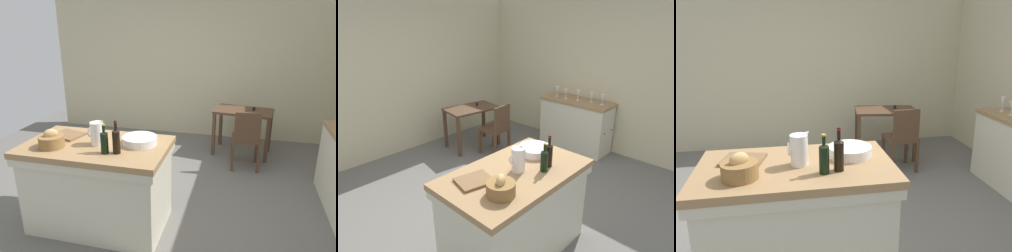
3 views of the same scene
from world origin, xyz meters
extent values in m
plane|color=#66635E|center=(0.00, 0.00, 0.00)|extent=(6.76, 6.76, 0.00)
cube|color=beige|center=(0.00, 2.60, 1.30)|extent=(5.32, 0.12, 2.60)
cube|color=#99754C|center=(-0.40, -0.52, 0.89)|extent=(1.45, 0.85, 0.06)
cube|color=beige|center=(-0.40, -0.52, 0.82)|extent=(1.43, 0.83, 0.08)
cube|color=beige|center=(-0.40, -0.52, 0.43)|extent=(1.37, 0.77, 0.86)
cube|color=#513826|center=(1.02, 1.80, 0.72)|extent=(0.97, 0.69, 0.04)
cube|color=#513826|center=(0.57, 1.62, 0.35)|extent=(0.06, 0.06, 0.71)
cube|color=#513826|center=(1.39, 1.50, 0.35)|extent=(0.06, 0.06, 0.71)
cube|color=#513826|center=(0.64, 2.10, 0.35)|extent=(0.06, 0.06, 0.71)
cube|color=#513826|center=(1.47, 1.98, 0.35)|extent=(0.06, 0.06, 0.71)
cylinder|color=black|center=(1.17, 1.83, 0.77)|extent=(0.04, 0.04, 0.05)
cube|color=#513826|center=(1.08, 1.28, 0.45)|extent=(0.42, 0.42, 0.04)
cube|color=#513826|center=(1.09, 1.10, 0.69)|extent=(0.36, 0.05, 0.42)
cube|color=#513826|center=(1.25, 1.47, 0.22)|extent=(0.04, 0.04, 0.43)
cube|color=#513826|center=(0.89, 1.45, 0.22)|extent=(0.04, 0.04, 0.43)
cube|color=#513826|center=(1.27, 1.11, 0.22)|extent=(0.04, 0.04, 0.43)
cube|color=#513826|center=(0.91, 1.09, 0.22)|extent=(0.04, 0.04, 0.43)
cylinder|color=white|center=(-0.38, -0.53, 1.04)|extent=(0.13, 0.13, 0.23)
cone|color=white|center=(-0.32, -0.53, 1.16)|extent=(0.07, 0.04, 0.06)
torus|color=white|center=(-0.45, -0.53, 1.05)|extent=(0.02, 0.10, 0.10)
cylinder|color=white|center=(0.03, -0.41, 0.96)|extent=(0.35, 0.35, 0.08)
cylinder|color=olive|center=(-0.78, -0.70, 0.98)|extent=(0.24, 0.24, 0.12)
ellipsoid|color=tan|center=(-0.78, -0.70, 1.06)|extent=(0.15, 0.14, 0.10)
cube|color=brown|center=(-0.79, -0.38, 0.93)|extent=(0.35, 0.31, 0.02)
cylinder|color=black|center=(-0.11, -0.68, 1.03)|extent=(0.07, 0.07, 0.21)
cone|color=black|center=(-0.11, -0.68, 1.14)|extent=(0.07, 0.07, 0.02)
cylinder|color=black|center=(-0.11, -0.68, 1.19)|extent=(0.03, 0.03, 0.07)
cylinder|color=maroon|center=(-0.11, -0.68, 1.23)|extent=(0.03, 0.03, 0.01)
cylinder|color=black|center=(-0.21, -0.71, 1.02)|extent=(0.07, 0.07, 0.19)
cone|color=black|center=(-0.21, -0.71, 1.12)|extent=(0.07, 0.07, 0.02)
cylinder|color=black|center=(-0.21, -0.71, 1.17)|extent=(0.03, 0.03, 0.07)
cylinder|color=#B29933|center=(-0.21, -0.71, 1.20)|extent=(0.03, 0.03, 0.01)
cylinder|color=white|center=(2.22, 0.61, 0.90)|extent=(0.06, 0.06, 0.00)
cylinder|color=white|center=(2.22, 0.61, 0.93)|extent=(0.01, 0.01, 0.07)
cone|color=white|center=(2.22, 0.61, 1.02)|extent=(0.07, 0.07, 0.10)
cylinder|color=white|center=(2.24, 0.81, 0.90)|extent=(0.06, 0.06, 0.00)
cylinder|color=white|center=(2.24, 0.81, 0.94)|extent=(0.01, 0.01, 0.08)
cone|color=white|center=(2.24, 0.81, 1.03)|extent=(0.07, 0.07, 0.11)
camera|label=1|loc=(1.00, -3.14, 2.07)|focal=33.12mm
camera|label=2|loc=(-2.26, -2.16, 2.30)|focal=31.89mm
camera|label=3|loc=(-0.46, -2.80, 1.87)|focal=35.01mm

